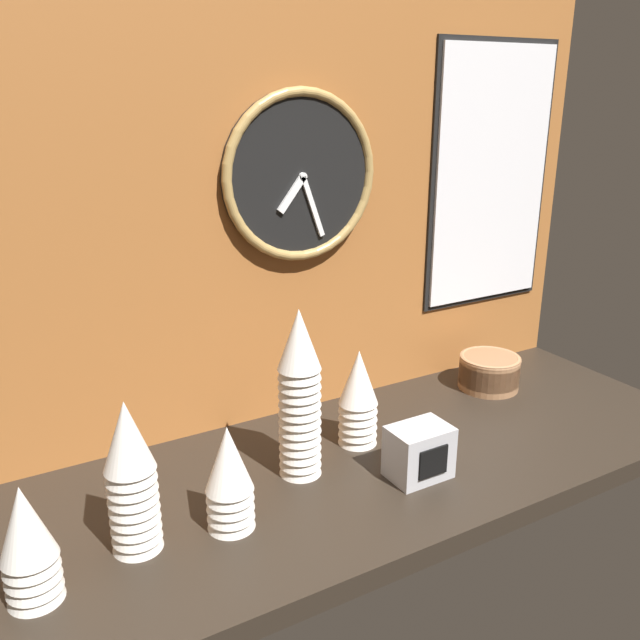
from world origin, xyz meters
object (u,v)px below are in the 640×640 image
cup_stack_far_left (28,544)px  bowl_stack_far_right (489,371)px  cup_stack_center_left (229,478)px  cup_stack_left (131,477)px  cup_stack_center_right (358,397)px  wall_clock (301,176)px  menu_board (491,177)px  cup_stack_center (300,394)px  napkin_dispenser (419,452)px

cup_stack_far_left → bowl_stack_far_right: bearing=11.4°
cup_stack_center_left → cup_stack_left: bearing=170.8°
cup_stack_center_left → bowl_stack_far_right: 77.47cm
cup_stack_center_right → bowl_stack_far_right: bearing=9.0°
cup_stack_far_left → wall_clock: wall_clock is taller
cup_stack_center_left → cup_stack_center_right: bearing=21.3°
cup_stack_far_left → menu_board: 123.83cm
menu_board → cup_stack_left: bearing=-163.1°
cup_stack_center_left → cup_stack_center: cup_stack_center is taller
cup_stack_center_right → napkin_dispenser: (2.86, -16.21, -5.02)cm
cup_stack_far_left → menu_board: size_ratio=0.30×
bowl_stack_far_right → napkin_dispenser: size_ratio=1.28×
cup_stack_left → cup_stack_far_left: size_ratio=1.38×
cup_stack_center → menu_board: bearing=19.7°
cup_stack_left → cup_stack_far_left: (-15.62, -4.06, -3.51)cm
menu_board → cup_stack_far_left: bearing=-163.4°
bowl_stack_far_right → napkin_dispenser: napkin_dispenser is taller
cup_stack_center_right → menu_board: menu_board is taller
cup_stack_center → napkin_dispenser: cup_stack_center is taller
cup_stack_far_left → cup_stack_center: bearing=12.2°
cup_stack_center → bowl_stack_far_right: cup_stack_center is taller
cup_stack_center_left → bowl_stack_far_right: cup_stack_center_left is taller
cup_stack_left → wall_clock: bearing=32.3°
cup_stack_center_left → napkin_dispenser: size_ratio=1.63×
cup_stack_left → cup_stack_center_right: bearing=12.4°
cup_stack_center → wall_clock: size_ratio=0.95×
cup_stack_left → napkin_dispenser: (50.76, -5.67, -7.65)cm
cup_stack_center_right → wall_clock: (-2.73, 18.06, 41.59)cm
cup_stack_left → wall_clock: (45.17, 28.59, 38.96)cm
cup_stack_left → wall_clock: size_ratio=0.74×
bowl_stack_far_right → cup_stack_center_right: bearing=-171.0°
cup_stack_center_left → napkin_dispenser: 36.36cm
wall_clock → napkin_dispenser: wall_clock is taller
bowl_stack_far_right → wall_clock: (-44.43, 11.47, 47.33)cm
bowl_stack_far_right → wall_clock: 65.92cm
cup_stack_center → cup_stack_center_right: bearing=15.2°
cup_stack_left → cup_stack_center: cup_stack_center is taller
cup_stack_left → cup_stack_center_left: (14.78, -2.41, -3.51)cm
cup_stack_center_right → menu_board: bearing=21.1°
cup_stack_center → wall_clock: (12.73, 22.26, 35.45)cm
bowl_stack_far_right → cup_stack_left: bearing=-169.2°
cup_stack_far_left → cup_stack_center: 49.66cm
cup_stack_far_left → bowl_stack_far_right: size_ratio=1.27×
cup_stack_center_left → menu_board: menu_board is taller
cup_stack_left → cup_stack_center_left: 15.38cm
cup_stack_far_left → napkin_dispenser: (66.37, -1.61, -4.14)cm
cup_stack_far_left → cup_stack_center: size_ratio=0.57×
cup_stack_left → bowl_stack_far_right: size_ratio=1.76×
napkin_dispenser → cup_stack_center: bearing=146.8°
cup_stack_left → cup_stack_center_left: bearing=-9.2°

